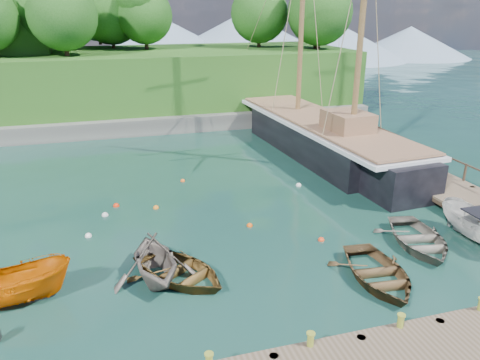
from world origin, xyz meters
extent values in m
plane|color=#113125|center=(0.00, 0.00, 0.00)|extent=(160.00, 160.00, 0.00)
cube|color=brown|center=(2.00, -6.50, 0.54)|extent=(20.00, 3.20, 0.12)
cube|color=brown|center=(11.50, 7.00, 0.54)|extent=(3.20, 24.00, 0.12)
cube|color=black|center=(11.50, 7.00, 0.38)|extent=(3.20, 24.00, 0.20)
cylinder|color=black|center=(10.20, 18.70, 0.05)|extent=(0.28, 0.28, 1.10)
cylinder|color=black|center=(12.80, 18.70, 0.05)|extent=(0.28, 0.28, 1.10)
cylinder|color=olive|center=(2.00, -5.10, 0.00)|extent=(0.26, 0.26, 0.45)
cylinder|color=olive|center=(5.00, -5.10, 0.00)|extent=(0.26, 0.26, 0.45)
imported|color=brown|center=(-3.89, 0.45, 0.00)|extent=(4.87, 5.16, 0.87)
imported|color=#6A6058|center=(-4.80, 0.66, 0.00)|extent=(3.58, 4.05, 1.99)
imported|color=#513B21|center=(3.31, -1.82, 0.00)|extent=(3.48, 4.55, 0.88)
imported|color=#696358|center=(6.53, 0.11, 0.00)|extent=(3.90, 4.84, 0.89)
imported|color=#C75901|center=(-9.87, 0.43, 0.00)|extent=(4.37, 1.85, 1.66)
imported|color=silver|center=(9.31, -0.42, 0.00)|extent=(1.96, 4.53, 1.71)
cube|color=black|center=(8.33, 13.67, 0.72)|extent=(5.67, 14.77, 3.01)
cube|color=black|center=(7.70, 22.96, 0.72)|extent=(2.89, 4.72, 2.71)
cube|color=black|center=(8.89, 5.41, 0.72)|extent=(3.53, 3.94, 2.86)
cube|color=silver|center=(8.33, 13.67, 2.20)|extent=(6.02, 19.31, 0.25)
cube|color=brown|center=(8.33, 13.67, 2.45)|extent=(5.57, 18.87, 0.12)
cube|color=brown|center=(8.54, 10.57, 3.05)|extent=(2.55, 3.15, 1.20)
cylinder|color=brown|center=(7.47, 26.48, 3.65)|extent=(0.70, 6.90, 1.69)
cylinder|color=brown|center=(8.58, 9.95, 9.80)|extent=(0.36, 0.36, 14.71)
sphere|color=white|center=(-7.32, 5.09, 0.00)|extent=(0.32, 0.32, 0.32)
sphere|color=orange|center=(-3.99, 7.40, 0.00)|extent=(0.30, 0.30, 0.30)
sphere|color=#F2560C|center=(0.04, 4.04, 0.00)|extent=(0.28, 0.28, 0.28)
sphere|color=white|center=(4.39, 8.30, 0.00)|extent=(0.32, 0.32, 0.32)
sphere|color=#F42F0A|center=(-5.95, 8.25, 0.00)|extent=(0.32, 0.32, 0.32)
sphere|color=orange|center=(-1.97, 10.96, 0.00)|extent=(0.27, 0.27, 0.27)
sphere|color=silver|center=(-6.54, 7.21, 0.00)|extent=(0.33, 0.33, 0.33)
sphere|color=#FA4218|center=(2.68, 1.75, 0.00)|extent=(0.28, 0.28, 0.28)
cube|color=#474744|center=(-8.00, 24.00, 0.60)|extent=(50.00, 4.00, 1.40)
cube|color=#254B15|center=(-8.00, 30.00, 3.00)|extent=(50.00, 14.00, 6.00)
cylinder|color=#382616|center=(13.91, 26.65, 6.70)|extent=(0.36, 0.36, 1.40)
sphere|color=#1D4D14|center=(13.91, 26.65, 9.30)|extent=(6.00, 6.00, 6.00)
cylinder|color=#382616|center=(-1.61, 31.21, 6.70)|extent=(0.36, 0.36, 1.40)
sphere|color=#1D4D14|center=(-1.61, 31.21, 9.00)|extent=(5.13, 5.13, 5.13)
cylinder|color=#382616|center=(-10.15, 30.20, 6.70)|extent=(0.36, 0.36, 1.40)
sphere|color=#1D4D14|center=(-10.15, 30.20, 9.24)|extent=(5.82, 5.82, 5.82)
cylinder|color=#382616|center=(-4.58, 33.35, 6.70)|extent=(0.36, 0.36, 1.40)
sphere|color=#1D4D14|center=(-4.58, 33.35, 9.32)|extent=(6.05, 6.05, 6.05)
cylinder|color=#382616|center=(14.09, 27.65, 6.70)|extent=(0.36, 0.36, 1.40)
sphere|color=#1D4D14|center=(14.09, 27.65, 8.87)|extent=(4.77, 4.77, 4.77)
cylinder|color=#382616|center=(-8.51, 26.55, 6.70)|extent=(0.36, 0.36, 1.40)
sphere|color=#1D4D14|center=(-8.51, 26.55, 9.11)|extent=(5.47, 5.47, 5.47)
cylinder|color=#382616|center=(9.27, 30.39, 6.70)|extent=(0.36, 0.36, 1.40)
sphere|color=#1D4D14|center=(9.27, 30.39, 9.14)|extent=(5.55, 5.55, 5.55)
cylinder|color=#382616|center=(-10.01, 37.76, 6.70)|extent=(0.36, 0.36, 1.40)
sphere|color=#1D4D14|center=(-10.01, 37.76, 9.39)|extent=(6.25, 6.25, 6.25)
cylinder|color=#382616|center=(-5.73, 38.37, 6.70)|extent=(0.36, 0.36, 1.40)
sphere|color=#1D4D14|center=(-5.73, 38.37, 9.26)|extent=(5.89, 5.89, 5.89)
cylinder|color=#382616|center=(-11.90, 31.02, 6.70)|extent=(0.36, 0.36, 1.40)
sphere|color=#1D4D14|center=(-11.90, 31.02, 9.33)|extent=(6.08, 6.08, 6.08)
cone|color=#728CA5|center=(20.00, 70.00, 4.50)|extent=(36.00, 36.00, 9.00)
cone|color=#728CA5|center=(38.00, 70.00, 3.50)|extent=(28.00, 28.00, 7.00)
cone|color=#728CA5|center=(5.00, 70.00, 4.00)|extent=(32.00, 32.00, 8.00)
cone|color=#728CA5|center=(55.00, 70.00, 3.00)|extent=(24.00, 24.00, 6.00)
camera|label=1|loc=(-6.07, -15.10, 9.84)|focal=35.00mm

